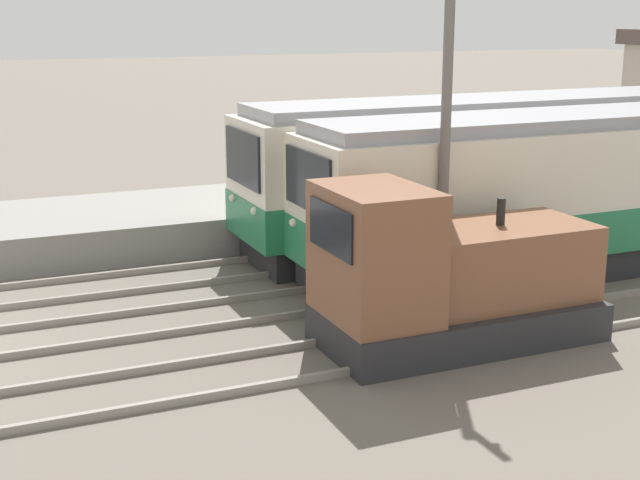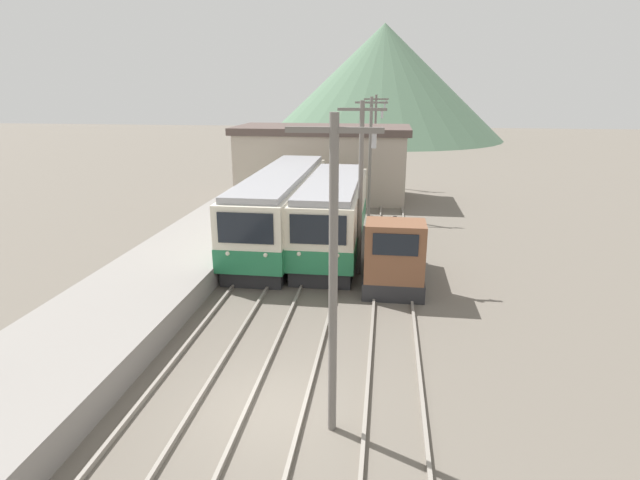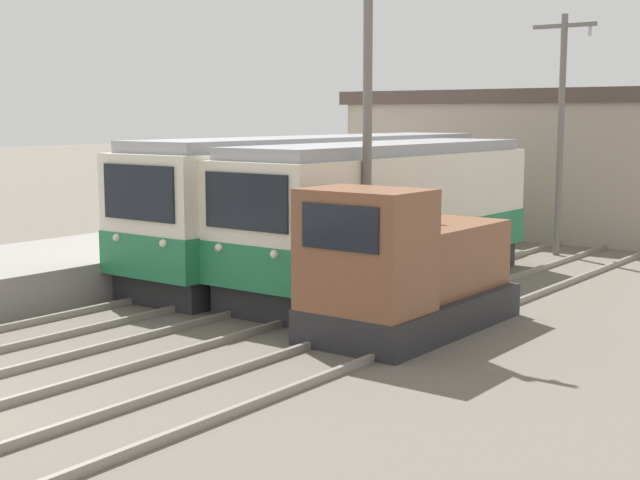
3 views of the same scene
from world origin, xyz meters
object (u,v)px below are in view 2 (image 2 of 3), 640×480
object	(u,v)px
catenary_mast_distant	(375,137)
shunting_locomotive	(394,255)
commuter_train_left	(282,210)
catenary_mast_far	(370,153)
catenary_mast_near	(334,272)
commuter_train_center	(333,218)
catenary_mast_mid	(361,184)

from	to	relation	value
catenary_mast_distant	shunting_locomotive	bearing A→B (deg)	-86.14
commuter_train_left	catenary_mast_far	world-z (taller)	catenary_mast_far
commuter_train_left	catenary_mast_near	world-z (taller)	catenary_mast_near
catenary_mast_far	catenary_mast_distant	bearing A→B (deg)	90.00
commuter_train_center	catenary_mast_mid	distance (m)	4.10
commuter_train_left	commuter_train_center	size ratio (longest dim) A/B	1.30
catenary_mast_mid	commuter_train_left	bearing A→B (deg)	135.86
catenary_mast_mid	catenary_mast_far	bearing A→B (deg)	90.00
commuter_train_center	catenary_mast_distant	world-z (taller)	catenary_mast_distant
catenary_mast_near	catenary_mast_far	distance (m)	21.30
commuter_train_left	catenary_mast_far	size ratio (longest dim) A/B	1.86
catenary_mast_mid	catenary_mast_far	distance (m)	10.65
commuter_train_left	shunting_locomotive	xyz separation A→B (m)	(5.80, -4.98, -0.54)
catenary_mast_distant	catenary_mast_mid	bearing A→B (deg)	-90.00
commuter_train_left	commuter_train_center	distance (m)	3.03
catenary_mast_mid	catenary_mast_distant	world-z (taller)	same
catenary_mast_far	shunting_locomotive	bearing A→B (deg)	-82.57
commuter_train_center	shunting_locomotive	size ratio (longest dim) A/B	2.07
catenary_mast_near	catenary_mast_distant	distance (m)	31.95
commuter_train_center	catenary_mast_near	xyz separation A→B (m)	(1.51, -13.68, 2.32)
commuter_train_left	catenary_mast_distant	bearing A→B (deg)	75.88
commuter_train_center	catenary_mast_mid	xyz separation A→B (m)	(1.51, -3.03, 2.32)
commuter_train_left	catenary_mast_near	xyz separation A→B (m)	(4.31, -14.83, 2.28)
commuter_train_left	catenary_mast_mid	bearing A→B (deg)	-44.14
commuter_train_center	catenary_mast_mid	bearing A→B (deg)	-63.53
commuter_train_center	catenary_mast_distant	size ratio (longest dim) A/B	1.44
commuter_train_left	commuter_train_center	bearing A→B (deg)	-22.37
commuter_train_center	catenary_mast_distant	distance (m)	18.48
commuter_train_left	catenary_mast_near	distance (m)	15.61
catenary_mast_distant	catenary_mast_near	bearing A→B (deg)	-90.00
commuter_train_left	catenary_mast_near	size ratio (longest dim) A/B	1.86
catenary_mast_mid	commuter_train_center	bearing A→B (deg)	116.47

